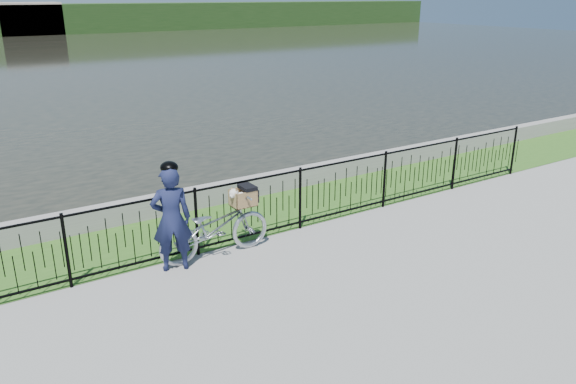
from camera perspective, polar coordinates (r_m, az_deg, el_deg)
ground at (r=8.51m, az=1.65°, el=-8.70°), size 120.00×120.00×0.00m
grass_strip at (r=10.55m, az=-6.36°, el=-3.01°), size 60.00×2.00×0.01m
water at (r=39.60m, az=-27.04°, el=11.61°), size 120.00×120.00×0.00m
quay_wall at (r=11.32m, az=-8.67°, el=-0.45°), size 60.00×0.30×0.40m
fence at (r=9.51m, az=-3.77°, el=-1.79°), size 14.00×0.06×1.15m
far_building_right at (r=65.52m, az=-24.75°, el=15.69°), size 6.00×3.00×3.20m
bicycle_rig at (r=9.05m, az=-7.40°, el=-3.52°), size 1.89×0.66×1.11m
cyclist at (r=8.60m, az=-11.77°, el=-2.56°), size 0.68×0.54×1.72m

